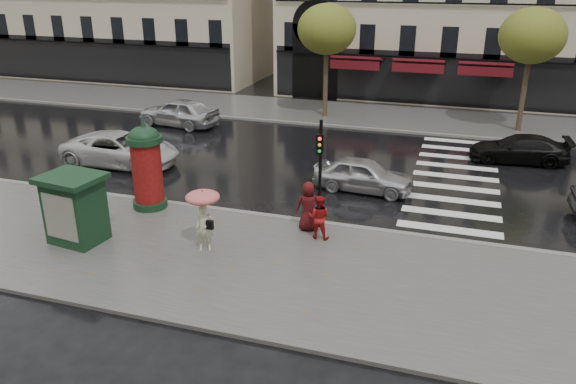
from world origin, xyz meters
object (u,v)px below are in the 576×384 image
(woman_red, at_px, (319,217))
(newsstand, at_px, (75,208))
(woman_umbrella, at_px, (203,211))
(traffic_light, at_px, (320,164))
(car_silver, at_px, (364,175))
(car_white, at_px, (121,149))
(man_burgundy, at_px, (308,206))
(car_far_silver, at_px, (179,112))
(morris_column, at_px, (147,164))
(car_black, at_px, (519,149))

(woman_red, height_order, newsstand, newsstand)
(woman_umbrella, xyz_separation_m, newsstand, (-4.23, -0.66, -0.19))
(traffic_light, bearing_deg, car_silver, 79.78)
(car_silver, xyz_separation_m, car_white, (-11.20, -0.16, 0.06))
(man_burgundy, relative_size, newsstand, 0.76)
(woman_red, distance_m, car_white, 11.68)
(car_far_silver, bearing_deg, traffic_light, 52.93)
(car_white, height_order, car_far_silver, car_far_silver)
(woman_umbrella, bearing_deg, car_far_silver, 120.80)
(morris_column, relative_size, car_white, 0.65)
(car_far_silver, bearing_deg, woman_umbrella, 38.33)
(traffic_light, relative_size, car_white, 0.71)
(man_burgundy, height_order, car_white, man_burgundy)
(woman_umbrella, relative_size, car_far_silver, 0.43)
(car_far_silver, bearing_deg, car_black, 94.36)
(car_black, bearing_deg, man_burgundy, -39.34)
(man_burgundy, bearing_deg, newsstand, 5.56)
(traffic_light, xyz_separation_m, car_black, (6.99, 10.01, -1.78))
(woman_red, distance_m, car_silver, 5.01)
(newsstand, bearing_deg, morris_column, 76.86)
(woman_red, distance_m, car_far_silver, 16.37)
(morris_column, bearing_deg, car_silver, 30.93)
(newsstand, distance_m, car_black, 19.52)
(car_black, relative_size, car_far_silver, 0.93)
(woman_umbrella, relative_size, woman_red, 1.38)
(woman_umbrella, bearing_deg, woman_red, 30.88)
(newsstand, bearing_deg, car_silver, 43.35)
(traffic_light, xyz_separation_m, car_silver, (0.76, 4.21, -1.73))
(car_white, xyz_separation_m, car_far_silver, (-0.73, 6.97, 0.06))
(woman_umbrella, relative_size, man_burgundy, 1.20)
(traffic_light, height_order, car_white, traffic_light)
(man_burgundy, height_order, car_far_silver, man_burgundy)
(woman_red, height_order, man_burgundy, man_burgundy)
(traffic_light, bearing_deg, woman_red, -75.14)
(car_silver, distance_m, car_white, 11.20)
(car_silver, bearing_deg, morris_column, 125.03)
(traffic_light, distance_m, car_white, 11.32)
(car_silver, height_order, car_black, car_silver)
(morris_column, bearing_deg, traffic_light, 1.18)
(car_white, bearing_deg, traffic_light, -112.21)
(woman_umbrella, distance_m, car_black, 16.18)
(morris_column, relative_size, car_far_silver, 0.74)
(man_burgundy, relative_size, car_silver, 0.43)
(woman_umbrella, xyz_separation_m, woman_red, (3.21, 1.92, -0.61))
(car_silver, bearing_deg, car_far_silver, 64.40)
(woman_umbrella, xyz_separation_m, car_black, (10.00, 12.69, -0.84))
(newsstand, bearing_deg, man_burgundy, 24.03)
(car_silver, bearing_deg, car_white, 94.92)
(morris_column, height_order, car_silver, morris_column)
(traffic_light, bearing_deg, car_far_silver, 135.40)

